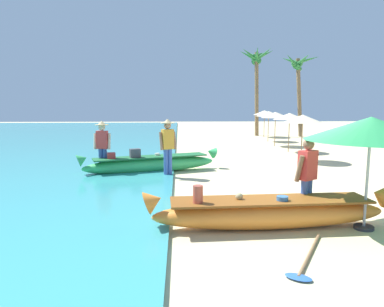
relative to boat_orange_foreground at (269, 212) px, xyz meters
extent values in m
plane|color=beige|center=(0.89, 1.31, -0.31)|extent=(80.00, 80.00, 0.00)
ellipsoid|color=orange|center=(0.01, 0.00, -0.04)|extent=(4.47, 0.96, 0.54)
cone|color=orange|center=(2.17, 0.12, 0.28)|extent=(0.43, 0.45, 0.50)
cone|color=orange|center=(-2.16, -0.12, 0.28)|extent=(0.43, 0.45, 0.50)
cube|color=brown|center=(0.01, 0.00, 0.23)|extent=(3.76, 0.94, 0.04)
cylinder|color=#B74C38|center=(-1.36, -0.20, 0.40)|extent=(0.18, 0.18, 0.34)
sphere|color=tan|center=(-0.58, 0.02, 0.30)|extent=(0.14, 0.14, 0.14)
cylinder|color=#386699|center=(0.20, -0.10, 0.28)|extent=(0.21, 0.21, 0.10)
ellipsoid|color=#38B760|center=(-2.64, 5.45, -0.03)|extent=(4.56, 2.19, 0.55)
cone|color=#38B760|center=(-0.52, 6.21, 0.29)|extent=(0.51, 0.52, 0.47)
cone|color=#38B760|center=(-4.76, 4.69, 0.29)|extent=(0.51, 0.52, 0.47)
cube|color=#1E6435|center=(-2.64, 5.45, 0.24)|extent=(3.87, 1.95, 0.04)
cube|color=#B73333|center=(-3.90, 5.01, 0.35)|extent=(0.31, 0.31, 0.21)
cube|color=#424247|center=(-3.15, 5.18, 0.40)|extent=(0.39, 0.33, 0.31)
cylinder|color=silver|center=(-2.45, 5.61, 0.29)|extent=(0.17, 0.17, 0.10)
cylinder|color=#3D5BA8|center=(-1.99, 4.70, 0.15)|extent=(0.14, 0.14, 0.91)
cylinder|color=#3D5BA8|center=(-2.11, 4.64, 0.15)|extent=(0.14, 0.14, 0.91)
cube|color=gold|center=(-2.05, 4.67, 0.92)|extent=(0.42, 0.35, 0.63)
cylinder|color=#9E7051|center=(-1.83, 4.75, 0.87)|extent=(0.17, 0.22, 0.57)
cylinder|color=#9E7051|center=(-2.25, 4.56, 0.87)|extent=(0.17, 0.22, 0.57)
sphere|color=#9E7051|center=(-2.05, 4.67, 1.35)|extent=(0.22, 0.22, 0.22)
cylinder|color=tan|center=(-2.05, 4.67, 1.43)|extent=(0.44, 0.44, 0.02)
cone|color=tan|center=(-2.05, 4.67, 1.50)|extent=(0.26, 0.26, 0.12)
cylinder|color=#3D5BA8|center=(0.79, 0.38, 0.11)|extent=(0.14, 0.14, 0.84)
cylinder|color=#3D5BA8|center=(0.90, 0.46, 0.11)|extent=(0.14, 0.14, 0.84)
cube|color=#DB3D38|center=(0.85, 0.42, 0.82)|extent=(0.42, 0.38, 0.58)
cylinder|color=brown|center=(0.64, 0.31, 0.77)|extent=(0.19, 0.21, 0.53)
cylinder|color=brown|center=(1.02, 0.57, 0.77)|extent=(0.19, 0.21, 0.53)
sphere|color=brown|center=(0.85, 0.42, 1.23)|extent=(0.22, 0.22, 0.22)
cylinder|color=#3D5BA8|center=(-4.14, 5.16, 0.13)|extent=(0.14, 0.14, 0.88)
cylinder|color=#3D5BA8|center=(-4.28, 5.16, 0.13)|extent=(0.14, 0.14, 0.88)
cube|color=#DB3D38|center=(-4.21, 5.16, 0.86)|extent=(0.37, 0.23, 0.58)
cylinder|color=beige|center=(-3.98, 5.13, 0.81)|extent=(0.10, 0.20, 0.53)
cylinder|color=beige|center=(-4.44, 5.14, 0.81)|extent=(0.10, 0.20, 0.53)
sphere|color=beige|center=(-4.21, 5.16, 1.27)|extent=(0.22, 0.22, 0.22)
cylinder|color=tan|center=(-4.21, 5.16, 1.35)|extent=(0.44, 0.44, 0.02)
cone|color=tan|center=(-4.21, 5.16, 1.42)|extent=(0.26, 0.26, 0.12)
cylinder|color=#B7B7BC|center=(1.76, -0.12, 0.73)|extent=(0.05, 0.05, 2.07)
cone|color=#28934C|center=(1.76, -0.12, 1.57)|extent=(2.32, 2.32, 0.43)
cylinder|color=#333338|center=(1.76, -0.12, -0.28)|extent=(0.36, 0.36, 0.06)
cylinder|color=#8E6B47|center=(3.31, 7.57, 0.64)|extent=(0.04, 0.04, 1.90)
cone|color=beige|center=(3.31, 7.57, 1.44)|extent=(1.60, 1.60, 0.32)
cylinder|color=#8E6B47|center=(3.71, 10.45, 0.64)|extent=(0.04, 0.04, 1.90)
cone|color=beige|center=(3.71, 10.45, 1.44)|extent=(1.60, 1.60, 0.32)
cylinder|color=#8E6B47|center=(3.68, 12.83, 0.64)|extent=(0.04, 0.04, 1.90)
cone|color=beige|center=(3.68, 12.83, 1.44)|extent=(1.60, 1.60, 0.32)
cylinder|color=#8E6B47|center=(3.96, 15.36, 0.64)|extent=(0.04, 0.04, 1.90)
cone|color=beige|center=(3.96, 15.36, 1.44)|extent=(1.60, 1.60, 0.32)
cylinder|color=#8E6B47|center=(4.41, 18.22, 0.64)|extent=(0.04, 0.04, 1.90)
cone|color=beige|center=(4.41, 18.22, 1.44)|extent=(1.60, 1.60, 0.32)
cylinder|color=brown|center=(6.99, 18.60, 2.47)|extent=(0.72, 0.28, 5.58)
cone|color=#287033|center=(7.29, 18.52, 5.11)|extent=(1.98, 0.63, 0.84)
cone|color=#287033|center=(6.86, 19.04, 5.00)|extent=(0.68, 1.66, 1.13)
cone|color=#287033|center=(6.43, 18.85, 5.10)|extent=(1.47, 1.23, 0.87)
cone|color=#287033|center=(6.38, 18.33, 4.96)|extent=(1.57, 1.24, 1.22)
cone|color=#287033|center=(6.92, 18.18, 5.05)|extent=(0.89, 1.64, 1.02)
cylinder|color=brown|center=(4.08, 19.43, 2.74)|extent=(0.45, 0.28, 6.10)
cone|color=#287033|center=(4.46, 19.43, 5.57)|extent=(1.70, 0.37, 1.05)
cone|color=#287033|center=(4.25, 19.73, 5.66)|extent=(1.25, 1.36, 0.78)
cone|color=#287033|center=(3.85, 19.85, 5.61)|extent=(0.85, 1.68, 0.94)
cone|color=#287033|center=(3.55, 19.62, 5.52)|extent=(1.72, 1.01, 1.16)
cone|color=#287033|center=(3.56, 19.20, 5.53)|extent=(1.71, 1.14, 1.15)
cone|color=#287033|center=(3.91, 18.91, 5.55)|extent=(0.65, 1.92, 1.12)
cone|color=#287033|center=(4.31, 19.06, 5.50)|extent=(1.40, 1.52, 1.20)
cylinder|color=#8E6B47|center=(0.32, -1.21, -0.28)|extent=(0.91, 1.47, 0.05)
ellipsoid|color=#2D60B7|center=(-0.11, -1.93, -0.28)|extent=(0.41, 0.36, 0.03)
camera|label=1|loc=(-1.69, -6.17, 2.00)|focal=32.17mm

